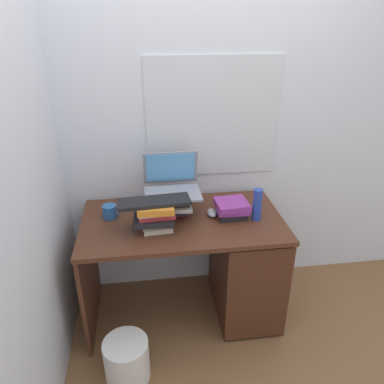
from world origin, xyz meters
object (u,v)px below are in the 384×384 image
laptop (172,183)px  computer_mouse (212,213)px  desk (230,262)px  water_bottle (257,205)px  book_stack_tall (173,204)px  mug (110,212)px  book_stack_keyboard_riser (156,215)px  book_stack_side (232,208)px  keyboard (154,202)px  wastebasket (127,360)px

laptop → computer_mouse: 0.32m
desk → water_bottle: size_ratio=6.10×
book_stack_tall → mug: (-0.40, 0.01, -0.03)m
book_stack_tall → mug: 0.41m
desk → mug: bearing=171.7°
book_stack_keyboard_riser → mug: size_ratio=1.99×
book_stack_keyboard_riser → laptop: bearing=63.2°
desk → mug: (-0.77, 0.11, 0.39)m
desk → book_stack_keyboard_riser: bearing=-171.7°
laptop → water_bottle: 0.56m
book_stack_side → computer_mouse: size_ratio=2.05×
book_stack_tall → keyboard: (-0.12, -0.18, 0.12)m
water_bottle → wastebasket: water_bottle is taller
laptop → mug: (-0.40, -0.05, -0.15)m
book_stack_tall → computer_mouse: 0.26m
book_stack_tall → book_stack_side: bearing=-12.9°
book_stack_side → book_stack_tall: bearing=167.1°
book_stack_side → keyboard: keyboard is taller
keyboard → computer_mouse: keyboard is taller
book_stack_keyboard_riser → wastebasket: size_ratio=0.93×
water_bottle → desk: bearing=166.2°
book_stack_side → keyboard: (-0.49, -0.10, 0.13)m
computer_mouse → mug: 0.65m
book_stack_keyboard_riser → wastebasket: bearing=-118.6°
book_stack_keyboard_riser → desk: bearing=8.3°
desk → book_stack_tall: bearing=163.9°
book_stack_tall → laptop: (-0.00, 0.06, 0.13)m
book_stack_tall → book_stack_side: book_stack_tall is taller
mug → water_bottle: (0.92, -0.15, 0.06)m
book_stack_side → wastebasket: 1.10m
water_bottle → laptop: bearing=158.6°
book_stack_keyboard_riser → water_bottle: size_ratio=1.20×
book_stack_keyboard_riser → mug: 0.34m
book_stack_side → water_bottle: 0.16m
mug → book_stack_side: bearing=-6.7°
computer_mouse → mug: bearing=174.7°
book_stack_side → water_bottle: water_bottle is taller
computer_mouse → water_bottle: water_bottle is taller
laptop → computer_mouse: size_ratio=3.42×
book_stack_keyboard_riser → book_stack_side: (0.49, 0.09, -0.04)m
keyboard → book_stack_keyboard_riser: bearing=27.0°
keyboard → water_bottle: bearing=-0.7°
desk → book_stack_tall: size_ratio=5.33×
book_stack_keyboard_riser → keyboard: (-0.00, -0.00, 0.09)m
water_bottle → book_stack_tall: bearing=164.5°
computer_mouse → mug: mug is taller
keyboard → mug: (-0.28, 0.19, -0.15)m
desk → keyboard: size_ratio=3.03×
desk → laptop: laptop is taller
laptop → wastebasket: size_ratio=1.33×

